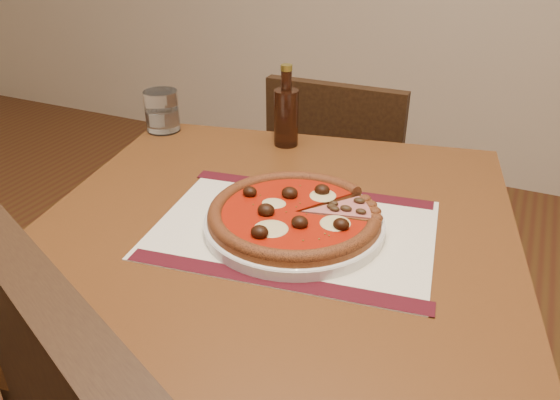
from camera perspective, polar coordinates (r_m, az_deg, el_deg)
The scene contains 8 objects.
table at distance 0.99m, azimuth -0.49°, elevation -7.21°, with size 0.94×0.94×0.75m.
chair_far at distance 1.67m, azimuth 6.30°, elevation 1.25°, with size 0.39×0.39×0.81m.
placemat at distance 0.91m, azimuth 1.49°, elevation -3.03°, with size 0.45×0.32×0.00m, color silver.
plate at distance 0.90m, azimuth 1.50°, elevation -2.49°, with size 0.30×0.30×0.02m, color white.
pizza at distance 0.89m, azimuth 1.50°, elevation -1.40°, with size 0.28×0.28×0.04m.
ham_slice at distance 0.92m, azimuth 7.13°, elevation -0.86°, with size 0.13×0.11×0.02m.
water_glass at distance 1.33m, azimuth -12.23°, elevation 9.07°, with size 0.08×0.08×0.10m, color white.
bottle at distance 1.21m, azimuth 0.65°, elevation 8.92°, with size 0.05×0.05×0.18m.
Camera 1 is at (0.97, 0.36, 1.23)m, focal length 35.00 mm.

